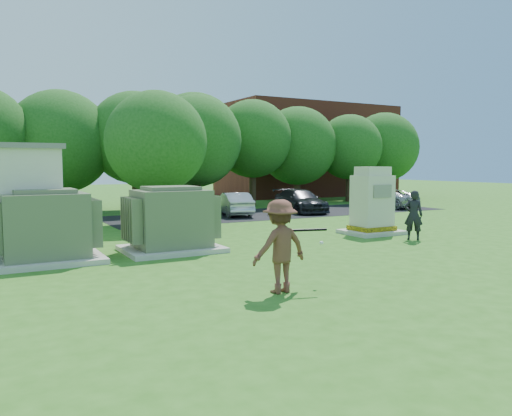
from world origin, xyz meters
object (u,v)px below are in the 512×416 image
picnic_table (183,219)px  batter (280,246)px  car_white (193,205)px  transformer_left (46,228)px  person_at_picnic (198,218)px  car_silver_b (384,198)px  generator_cabinet (372,205)px  car_dark (300,201)px  transformer_right (171,221)px  car_silver_a (234,204)px  person_by_generator (413,215)px

picnic_table → batter: size_ratio=0.89×
picnic_table → car_white: bearing=63.2°
transformer_left → car_white: transformer_left is taller
picnic_table → person_at_picnic: size_ratio=1.22×
picnic_table → car_silver_b: bearing=15.7°
batter → generator_cabinet: bearing=-146.5°
person_at_picnic → car_dark: (8.93, 6.31, -0.08)m
car_dark → person_at_picnic: bearing=-137.1°
transformer_left → transformer_right: same height
generator_cabinet → person_at_picnic: bearing=158.4°
transformer_left → person_at_picnic: (5.63, 2.47, -0.24)m
picnic_table → car_silver_a: (4.64, 4.55, 0.15)m
batter → car_white: 15.12m
car_silver_b → picnic_table: bearing=3.9°
car_white → person_at_picnic: bearing=-96.7°
generator_cabinet → person_at_picnic: (-6.38, 2.53, -0.44)m
transformer_left → picnic_table: bearing=37.8°
car_silver_a → car_silver_b: bearing=-169.1°
car_silver_b → car_silver_a: bearing=-13.4°
generator_cabinet → picnic_table: bearing=143.9°
generator_cabinet → picnic_table: generator_cabinet is taller
car_silver_a → person_by_generator: bearing=111.8°
batter → person_at_picnic: size_ratio=1.38×
transformer_right → person_at_picnic: size_ratio=2.05×
batter → transformer_left: bearing=-59.7°
transformer_left → car_dark: (14.56, 8.78, -0.31)m
person_by_generator → batter: bearing=68.6°
batter → person_at_picnic: (1.62, 8.52, -0.27)m
transformer_left → person_at_picnic: size_ratio=2.05×
batter → car_silver_a: (6.41, 15.08, -0.38)m
car_white → batter: bearing=-91.4°
car_white → picnic_table: bearing=-103.6°
person_by_generator → car_silver_b: person_by_generator is taller
car_silver_a → transformer_right: bearing=65.8°
person_at_picnic → transformer_left: bearing=-178.4°
picnic_table → person_at_picnic: (-0.15, -2.01, 0.25)m
car_white → car_silver_b: (13.08, 0.17, -0.08)m
transformer_left → batter: transformer_left is taller
person_by_generator → transformer_left: bearing=33.1°
person_at_picnic → car_silver_a: size_ratio=0.39×
car_white → car_dark: car_white is taller
picnic_table → person_at_picnic: 2.03m
transformer_right → person_by_generator: transformer_right is taller
transformer_left → person_by_generator: bearing=-9.4°
car_silver_a → car_silver_b: (10.51, -0.29, -0.02)m
transformer_left → car_white: (7.85, 8.57, -0.28)m
car_silver_a → picnic_table: bearing=56.9°
picnic_table → car_dark: car_dark is taller
person_by_generator → car_silver_b: 13.84m
transformer_right → car_silver_a: 11.26m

